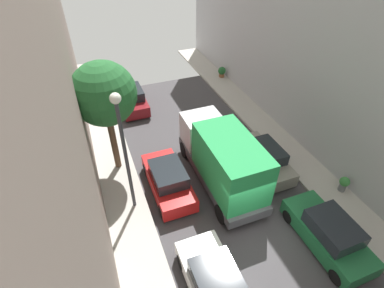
# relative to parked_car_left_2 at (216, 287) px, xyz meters

# --- Properties ---
(ground) EXTENTS (32.00, 32.00, 0.00)m
(ground) POSITION_rel_parked_car_left_2_xyz_m (2.70, 1.90, -0.72)
(ground) COLOR #423F42
(sidewalk_left) EXTENTS (2.00, 44.00, 0.15)m
(sidewalk_left) POSITION_rel_parked_car_left_2_xyz_m (-2.30, 1.90, -0.64)
(sidewalk_left) COLOR #B7B2A8
(sidewalk_left) RESTS_ON ground
(sidewalk_right) EXTENTS (2.00, 44.00, 0.15)m
(sidewalk_right) POSITION_rel_parked_car_left_2_xyz_m (7.70, 1.90, -0.64)
(sidewalk_right) COLOR #B7B2A8
(sidewalk_right) RESTS_ON ground
(parked_car_left_2) EXTENTS (1.78, 4.20, 1.57)m
(parked_car_left_2) POSITION_rel_parked_car_left_2_xyz_m (0.00, 0.00, 0.00)
(parked_car_left_2) COLOR white
(parked_car_left_2) RESTS_ON ground
(parked_car_left_3) EXTENTS (1.78, 4.20, 1.57)m
(parked_car_left_3) POSITION_rel_parked_car_left_2_xyz_m (0.00, 5.85, 0.00)
(parked_car_left_3) COLOR red
(parked_car_left_3) RESTS_ON ground
(parked_car_left_4) EXTENTS (1.78, 4.20, 1.57)m
(parked_car_left_4) POSITION_rel_parked_car_left_2_xyz_m (0.00, 14.73, 0.00)
(parked_car_left_4) COLOR maroon
(parked_car_left_4) RESTS_ON ground
(parked_car_right_2) EXTENTS (1.78, 4.20, 1.57)m
(parked_car_right_2) POSITION_rel_parked_car_left_2_xyz_m (5.40, 0.35, 0.00)
(parked_car_right_2) COLOR #1E6638
(parked_car_right_2) RESTS_ON ground
(parked_car_right_3) EXTENTS (1.78, 4.20, 1.57)m
(parked_car_right_3) POSITION_rel_parked_car_left_2_xyz_m (5.40, 5.56, 0.00)
(parked_car_right_3) COLOR gray
(parked_car_right_3) RESTS_ON ground
(delivery_truck) EXTENTS (2.26, 6.60, 3.38)m
(delivery_truck) POSITION_rel_parked_car_left_2_xyz_m (2.70, 5.28, 1.07)
(delivery_truck) COLOR #4C4C51
(delivery_truck) RESTS_ON ground
(street_tree_0) EXTENTS (3.14, 3.14, 6.14)m
(street_tree_0) POSITION_rel_parked_car_left_2_xyz_m (-2.13, 8.48, 3.96)
(street_tree_0) COLOR brown
(street_tree_0) RESTS_ON sidewalk_left
(potted_plant_2) EXTENTS (0.66, 0.66, 0.88)m
(potted_plant_2) POSITION_rel_parked_car_left_2_xyz_m (8.26, 16.72, -0.09)
(potted_plant_2) COLOR brown
(potted_plant_2) RESTS_ON sidewalk_right
(potted_plant_3) EXTENTS (0.50, 0.50, 0.85)m
(potted_plant_3) POSITION_rel_parked_car_left_2_xyz_m (8.27, 2.48, -0.08)
(potted_plant_3) COLOR slate
(potted_plant_3) RESTS_ON sidewalk_right
(lamp_post) EXTENTS (0.44, 0.44, 6.15)m
(lamp_post) POSITION_rel_parked_car_left_2_xyz_m (-1.90, 5.35, 3.42)
(lamp_post) COLOR #333338
(lamp_post) RESTS_ON sidewalk_left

